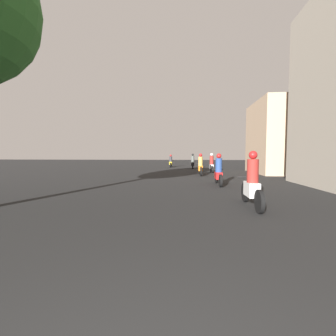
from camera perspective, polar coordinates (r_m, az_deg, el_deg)
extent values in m
cylinder|color=black|center=(7.70, 18.97, -5.81)|extent=(0.10, 0.62, 0.62)
cylinder|color=black|center=(6.32, 22.20, -7.89)|extent=(0.10, 0.62, 0.62)
cube|color=silver|center=(6.97, 20.46, -5.08)|extent=(0.30, 0.70, 0.41)
cylinder|color=black|center=(7.39, 19.53, -2.20)|extent=(0.60, 0.04, 0.04)
cylinder|color=maroon|center=(6.85, 20.72, -0.70)|extent=(0.32, 0.32, 0.67)
sphere|color=#A51919|center=(6.83, 20.80, 3.11)|extent=(0.24, 0.24, 0.24)
cylinder|color=black|center=(12.21, 12.20, -2.35)|extent=(0.10, 0.60, 0.60)
cylinder|color=black|center=(10.74, 13.21, -3.16)|extent=(0.10, 0.60, 0.60)
cube|color=red|center=(11.46, 12.68, -1.87)|extent=(0.30, 0.77, 0.35)
cylinder|color=black|center=(11.91, 12.38, -0.34)|extent=(0.60, 0.04, 0.04)
cylinder|color=navy|center=(11.34, 12.77, 0.69)|extent=(0.32, 0.32, 0.68)
sphere|color=#A51919|center=(11.33, 12.80, 3.02)|extent=(0.24, 0.24, 0.24)
cylinder|color=black|center=(17.24, 8.07, -0.50)|extent=(0.10, 0.67, 0.67)
cylinder|color=black|center=(15.79, 8.37, -0.87)|extent=(0.10, 0.67, 0.67)
cube|color=orange|center=(16.50, 8.22, -0.04)|extent=(0.30, 0.90, 0.37)
cylinder|color=black|center=(16.96, 8.13, 1.02)|extent=(0.60, 0.04, 0.04)
cylinder|color=#B28E47|center=(16.39, 8.25, 1.71)|extent=(0.32, 0.32, 0.64)
sphere|color=#A51919|center=(16.38, 8.27, 3.25)|extent=(0.24, 0.24, 0.24)
cylinder|color=black|center=(20.09, 10.75, -0.10)|extent=(0.10, 0.57, 0.57)
cylinder|color=black|center=(18.68, 11.20, -0.37)|extent=(0.10, 0.57, 0.57)
cube|color=#ADADB2|center=(19.38, 10.97, 0.35)|extent=(0.30, 0.79, 0.39)
cylinder|color=black|center=(19.82, 10.84, 1.28)|extent=(0.60, 0.04, 0.04)
cylinder|color=maroon|center=(19.27, 11.02, 1.97)|extent=(0.32, 0.32, 0.71)
sphere|color=silver|center=(19.27, 11.03, 3.38)|extent=(0.24, 0.24, 0.24)
cylinder|color=black|center=(24.88, 6.24, 0.64)|extent=(0.10, 0.58, 0.58)
cylinder|color=black|center=(23.51, 6.31, 0.47)|extent=(0.10, 0.58, 0.58)
cube|color=black|center=(24.19, 6.28, 1.00)|extent=(0.30, 0.92, 0.37)
cylinder|color=black|center=(24.62, 6.26, 1.71)|extent=(0.60, 0.04, 0.04)
cylinder|color=#4C514C|center=(24.08, 6.29, 2.26)|extent=(0.32, 0.32, 0.70)
sphere|color=black|center=(24.07, 6.30, 3.37)|extent=(0.24, 0.24, 0.24)
cylinder|color=black|center=(27.34, 0.82, 0.92)|extent=(0.10, 0.57, 0.57)
cylinder|color=black|center=(25.88, 0.59, 0.77)|extent=(0.10, 0.57, 0.57)
cube|color=gold|center=(26.60, 0.71, 1.22)|extent=(0.30, 0.88, 0.35)
cylinder|color=black|center=(27.07, 0.78, 1.84)|extent=(0.60, 0.04, 0.04)
cylinder|color=#2D2D33|center=(26.50, 0.70, 2.25)|extent=(0.32, 0.32, 0.62)
sphere|color=#A51919|center=(26.49, 0.70, 3.18)|extent=(0.24, 0.24, 0.24)
cube|color=tan|center=(20.66, 28.79, 6.81)|extent=(5.71, 5.53, 5.74)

